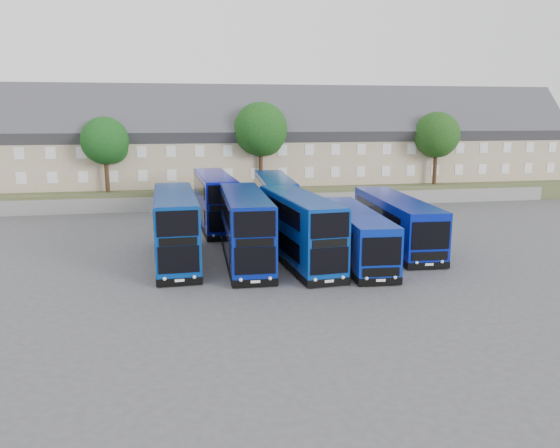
{
  "coord_description": "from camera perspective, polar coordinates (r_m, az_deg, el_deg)",
  "views": [
    {
      "loc": [
        -6.69,
        -32.93,
        9.84
      ],
      "look_at": [
        0.21,
        4.4,
        2.2
      ],
      "focal_mm": 35.0,
      "sensor_mm": 36.0,
      "label": 1
    }
  ],
  "objects": [
    {
      "name": "tree_west",
      "position": [
        58.53,
        -17.68,
        8.12
      ],
      "size": [
        4.8,
        4.8,
        7.65
      ],
      "color": "#382314",
      "rests_on": "earth_bank"
    },
    {
      "name": "dd_front_mid",
      "position": [
        36.7,
        -3.65,
        -0.51
      ],
      "size": [
        2.98,
        11.82,
        4.67
      ],
      "rotation": [
        0.0,
        0.0,
        -0.02
      ],
      "color": "navy",
      "rests_on": "ground"
    },
    {
      "name": "retaining_wall",
      "position": [
        58.03,
        -3.73,
        2.35
      ],
      "size": [
        70.0,
        0.4,
        1.5
      ],
      "primitive_type": "cube",
      "color": "slate",
      "rests_on": "ground"
    },
    {
      "name": "dd_front_left",
      "position": [
        37.46,
        -10.87,
        -0.45
      ],
      "size": [
        3.05,
        11.82,
        4.67
      ],
      "rotation": [
        0.0,
        0.0,
        0.03
      ],
      "color": "navy",
      "rests_on": "ground"
    },
    {
      "name": "coach_east_a",
      "position": [
        37.76,
        7.77,
        -1.21
      ],
      "size": [
        3.42,
        12.66,
        3.42
      ],
      "rotation": [
        0.0,
        0.0,
        -0.06
      ],
      "color": "#0824A1",
      "rests_on": "ground"
    },
    {
      "name": "coach_east_b",
      "position": [
        42.11,
        11.97,
        0.14
      ],
      "size": [
        3.6,
        13.63,
        3.69
      ],
      "rotation": [
        0.0,
        0.0,
        -0.06
      ],
      "color": "#081998",
      "rests_on": "ground"
    },
    {
      "name": "dd_front_right",
      "position": [
        36.49,
        2.03,
        -0.65
      ],
      "size": [
        3.67,
        11.66,
        4.56
      ],
      "rotation": [
        0.0,
        0.0,
        0.09
      ],
      "color": "#083493",
      "rests_on": "ground"
    },
    {
      "name": "dd_rear_left",
      "position": [
        48.37,
        -6.82,
        2.33
      ],
      "size": [
        3.29,
        11.87,
        4.67
      ],
      "rotation": [
        0.0,
        0.0,
        0.05
      ],
      "color": "#080FA2",
      "rests_on": "ground"
    },
    {
      "name": "dd_rear_right",
      "position": [
        47.89,
        -0.57,
        2.22
      ],
      "size": [
        3.22,
        11.46,
        4.51
      ],
      "rotation": [
        0.0,
        0.0,
        -0.06
      ],
      "color": "navy",
      "rests_on": "ground"
    },
    {
      "name": "ground",
      "position": [
        35.01,
        0.97,
        -4.94
      ],
      "size": [
        120.0,
        120.0,
        0.0
      ],
      "primitive_type": "plane",
      "color": "#48484E",
      "rests_on": "ground"
    },
    {
      "name": "terrace_row",
      "position": [
        64.28,
        0.93,
        8.49
      ],
      "size": [
        66.0,
        10.4,
        11.2
      ],
      "color": "tan",
      "rests_on": "earth_bank"
    },
    {
      "name": "tree_mid",
      "position": [
        59.21,
        -1.92,
        9.66
      ],
      "size": [
        5.76,
        5.76,
        9.18
      ],
      "color": "#382314",
      "rests_on": "earth_bank"
    },
    {
      "name": "earth_bank",
      "position": [
        67.84,
        -4.74,
        3.85
      ],
      "size": [
        80.0,
        20.0,
        2.0
      ],
      "primitive_type": "cube",
      "color": "#404929",
      "rests_on": "ground"
    },
    {
      "name": "tree_east",
      "position": [
        64.84,
        16.13,
        8.77
      ],
      "size": [
        5.12,
        5.12,
        8.16
      ],
      "color": "#382314",
      "rests_on": "earth_bank"
    },
    {
      "name": "tree_far",
      "position": [
        73.8,
        17.93,
        9.2
      ],
      "size": [
        5.44,
        5.44,
        8.67
      ],
      "color": "#382314",
      "rests_on": "earth_bank"
    }
  ]
}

